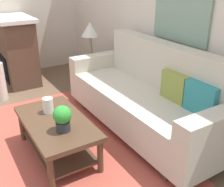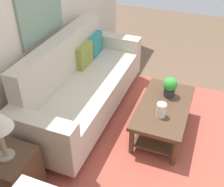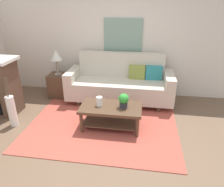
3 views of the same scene
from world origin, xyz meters
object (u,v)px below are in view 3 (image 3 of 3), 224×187
at_px(potted_plant_tabletop, 124,100).
at_px(side_table, 59,85).
at_px(floor_vase, 12,111).
at_px(throw_pillow_teal, 154,73).
at_px(throw_pillow_olive, 137,72).
at_px(table_lamp, 56,56).
at_px(tabletop_vase, 99,101).
at_px(coffee_table, 111,112).
at_px(framed_painting, 123,35).
at_px(couch, 120,83).

bearing_deg(potted_plant_tabletop, side_table, 145.02).
bearing_deg(floor_vase, throw_pillow_teal, 29.80).
bearing_deg(throw_pillow_olive, table_lamp, -176.91).
bearing_deg(floor_vase, tabletop_vase, 7.68).
bearing_deg(table_lamp, floor_vase, -104.97).
relative_size(coffee_table, framed_painting, 1.25).
distance_m(potted_plant_tabletop, framed_painting, 1.84).
relative_size(couch, potted_plant_tabletop, 8.97).
distance_m(throw_pillow_teal, side_table, 2.25).
bearing_deg(table_lamp, coffee_table, -38.81).
bearing_deg(table_lamp, framed_painting, 16.63).
xyz_separation_m(side_table, floor_vase, (-0.37, -1.38, 0.02)).
bearing_deg(tabletop_vase, framed_painting, 81.57).
distance_m(couch, side_table, 1.48).
bearing_deg(tabletop_vase, table_lamp, 136.73).
bearing_deg(throw_pillow_olive, potted_plant_tabletop, -97.83).
bearing_deg(floor_vase, throw_pillow_olive, 33.77).
bearing_deg(tabletop_vase, side_table, 136.73).
height_order(throw_pillow_olive, framed_painting, framed_painting).
relative_size(potted_plant_tabletop, floor_vase, 0.44).
relative_size(potted_plant_tabletop, framed_painting, 0.30).
height_order(tabletop_vase, table_lamp, table_lamp).
height_order(throw_pillow_teal, coffee_table, throw_pillow_teal).
height_order(coffee_table, potted_plant_tabletop, potted_plant_tabletop).
relative_size(throw_pillow_olive, side_table, 0.64).
height_order(throw_pillow_olive, coffee_table, throw_pillow_olive).
height_order(tabletop_vase, potted_plant_tabletop, potted_plant_tabletop).
bearing_deg(throw_pillow_teal, framed_painting, 155.28).
height_order(tabletop_vase, framed_painting, framed_painting).
bearing_deg(couch, throw_pillow_olive, 18.63).
bearing_deg(couch, tabletop_vase, -101.80).
height_order(couch, potted_plant_tabletop, couch).
relative_size(couch, framed_painting, 2.68).
xyz_separation_m(tabletop_vase, table_lamp, (-1.24, 1.16, 0.48)).
xyz_separation_m(throw_pillow_teal, side_table, (-2.22, -0.10, -0.40)).
height_order(throw_pillow_teal, tabletop_vase, throw_pillow_teal).
distance_m(throw_pillow_olive, throw_pillow_teal, 0.37).
height_order(couch, side_table, couch).
bearing_deg(framed_painting, tabletop_vase, -98.43).
bearing_deg(floor_vase, framed_painting, 44.65).
distance_m(coffee_table, tabletop_vase, 0.29).
relative_size(throw_pillow_teal, floor_vase, 0.61).
distance_m(couch, floor_vase, 2.29).
bearing_deg(throw_pillow_olive, tabletop_vase, -115.70).
distance_m(floor_vase, framed_painting, 2.83).
bearing_deg(tabletop_vase, throw_pillow_olive, 64.30).
distance_m(couch, tabletop_vase, 1.17).
bearing_deg(floor_vase, side_table, 75.03).
xyz_separation_m(table_lamp, framed_painting, (1.47, 0.44, 0.44)).
relative_size(throw_pillow_teal, tabletop_vase, 2.11).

